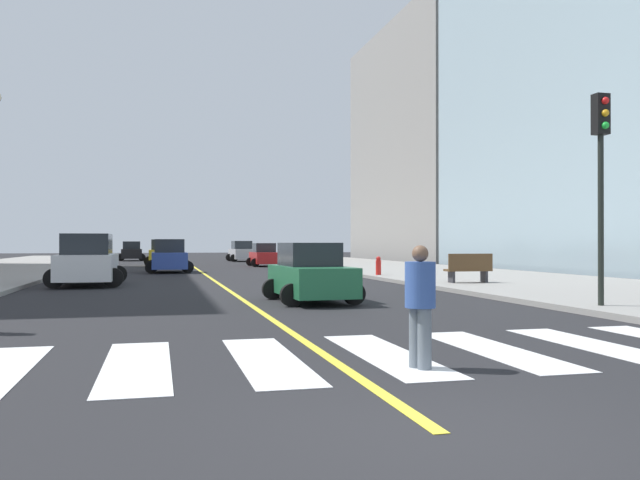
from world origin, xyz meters
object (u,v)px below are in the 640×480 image
(car_white_nearest, at_px, (88,262))
(car_yellow_sixth, at_px, (163,253))
(car_green_second, at_px, (311,274))
(traffic_light_near_corner, at_px, (601,158))
(car_blue_fourth, at_px, (169,257))
(pedestrian_crossing, at_px, (420,301))
(park_bench, at_px, (469,269))
(car_silver_fifth, at_px, (242,252))
(car_red_seventh, at_px, (264,255))
(fire_hydrant, at_px, (378,266))
(car_black_third, at_px, (131,252))

(car_white_nearest, bearing_deg, car_yellow_sixth, 82.60)
(car_green_second, bearing_deg, traffic_light_near_corner, 143.13)
(car_white_nearest, xyz_separation_m, car_blue_fourth, (3.29, 11.16, -0.07))
(pedestrian_crossing, bearing_deg, park_bench, 132.41)
(car_green_second, distance_m, traffic_light_near_corner, 8.18)
(car_green_second, distance_m, pedestrian_crossing, 10.04)
(car_blue_fourth, relative_size, car_silver_fifth, 0.99)
(car_red_seventh, distance_m, park_bench, 24.05)
(car_red_seventh, bearing_deg, fire_hydrant, 98.39)
(car_red_seventh, bearing_deg, traffic_light_near_corner, 94.33)
(car_green_second, xyz_separation_m, park_bench, (7.41, 4.95, -0.10))
(car_white_nearest, distance_m, car_black_third, 37.38)
(car_blue_fourth, bearing_deg, car_silver_fifth, 72.08)
(car_white_nearest, height_order, car_silver_fifth, car_white_nearest)
(car_green_second, height_order, traffic_light_near_corner, traffic_light_near_corner)
(fire_hydrant, bearing_deg, car_white_nearest, -168.33)
(car_white_nearest, relative_size, car_black_third, 1.09)
(car_blue_fourth, xyz_separation_m, car_silver_fifth, (6.83, 21.52, -0.01))
(car_black_third, distance_m, park_bench, 43.72)
(car_blue_fourth, bearing_deg, park_bench, -54.25)
(park_bench, bearing_deg, car_yellow_sixth, 24.86)
(car_black_third, relative_size, park_bench, 2.29)
(car_blue_fourth, bearing_deg, car_black_third, 96.40)
(car_blue_fourth, distance_m, traffic_light_near_corner, 26.49)
(pedestrian_crossing, bearing_deg, traffic_light_near_corner, 110.04)
(car_silver_fifth, xyz_separation_m, pedestrian_crossing, (-4.03, -51.63, 0.03))
(car_yellow_sixth, xyz_separation_m, car_red_seventh, (7.08, -3.41, -0.13))
(car_white_nearest, relative_size, fire_hydrant, 5.12)
(car_red_seventh, xyz_separation_m, park_bench, (4.20, -23.68, -0.09))
(fire_hydrant, bearing_deg, car_black_third, 110.16)
(car_yellow_sixth, relative_size, car_red_seventh, 1.16)
(car_silver_fifth, bearing_deg, park_bench, 93.81)
(car_blue_fourth, bearing_deg, traffic_light_near_corner, -68.14)
(car_blue_fourth, relative_size, car_red_seventh, 1.13)
(car_green_second, bearing_deg, car_silver_fifth, -97.14)
(fire_hydrant, bearing_deg, car_silver_fifth, 95.38)
(car_yellow_sixth, xyz_separation_m, traffic_light_near_corner, (10.18, -36.31, 2.86))
(park_bench, bearing_deg, traffic_light_near_corner, 175.43)
(car_white_nearest, bearing_deg, pedestrian_crossing, -72.09)
(park_bench, bearing_deg, fire_hydrant, 13.90)
(car_black_third, bearing_deg, fire_hydrant, -72.22)
(car_white_nearest, distance_m, car_blue_fourth, 11.64)
(traffic_light_near_corner, bearing_deg, car_silver_fifth, -86.13)
(car_silver_fifth, bearing_deg, car_red_seventh, 87.28)
(car_blue_fourth, bearing_deg, car_green_second, -80.08)
(car_blue_fourth, height_order, car_yellow_sixth, car_yellow_sixth)
(car_red_seventh, height_order, traffic_light_near_corner, traffic_light_near_corner)
(car_yellow_sixth, bearing_deg, car_black_third, 102.33)
(traffic_light_near_corner, bearing_deg, fire_hydrant, -89.01)
(car_red_seventh, bearing_deg, car_green_second, 82.56)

